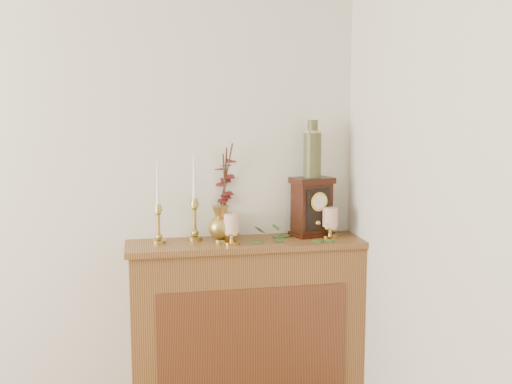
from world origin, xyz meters
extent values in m
cube|color=brown|center=(1.40, 2.10, 0.45)|extent=(1.20, 0.30, 0.90)
cube|color=brown|center=(1.40, 1.95, 0.41)|extent=(0.96, 0.01, 0.63)
cube|color=brown|center=(1.40, 2.10, 0.92)|extent=(1.24, 0.34, 0.03)
cylinder|color=#A99343|center=(0.95, 2.12, 0.94)|extent=(0.07, 0.07, 0.02)
sphere|color=#A99343|center=(0.95, 2.12, 0.96)|extent=(0.04, 0.04, 0.04)
cylinder|color=#A99343|center=(0.95, 2.12, 1.02)|extent=(0.02, 0.02, 0.12)
sphere|color=#A99343|center=(0.95, 2.12, 1.09)|extent=(0.03, 0.03, 0.03)
cone|color=#A99343|center=(0.95, 2.12, 1.11)|extent=(0.04, 0.04, 0.03)
cone|color=white|center=(0.95, 2.12, 1.23)|extent=(0.02, 0.02, 0.21)
cylinder|color=#A99343|center=(1.14, 2.16, 0.94)|extent=(0.07, 0.07, 0.02)
sphere|color=#A99343|center=(1.14, 2.16, 0.97)|extent=(0.04, 0.04, 0.04)
cylinder|color=#A99343|center=(1.14, 2.16, 1.03)|extent=(0.02, 0.02, 0.13)
sphere|color=#A99343|center=(1.14, 2.16, 1.10)|extent=(0.03, 0.03, 0.03)
cone|color=#A99343|center=(1.14, 2.16, 1.13)|extent=(0.05, 0.05, 0.04)
cone|color=white|center=(1.14, 2.16, 1.26)|extent=(0.02, 0.02, 0.23)
cylinder|color=#A99343|center=(1.26, 2.07, 0.94)|extent=(0.06, 0.06, 0.02)
sphere|color=#A99343|center=(1.26, 2.07, 1.01)|extent=(0.12, 0.12, 0.12)
cone|color=#A99343|center=(1.26, 2.07, 1.09)|extent=(0.09, 0.09, 0.06)
cylinder|color=#A99343|center=(1.30, 2.20, 0.93)|extent=(0.06, 0.06, 0.01)
ellipsoid|color=#A99343|center=(1.30, 2.20, 0.99)|extent=(0.14, 0.14, 0.12)
cylinder|color=#A99343|center=(1.30, 2.20, 1.05)|extent=(0.07, 0.07, 0.02)
cylinder|color=#472819|center=(1.30, 2.21, 1.22)|extent=(0.03, 0.09, 0.32)
cylinder|color=#472819|center=(1.30, 2.21, 1.23)|extent=(0.02, 0.07, 0.36)
cylinder|color=#472819|center=(1.31, 2.21, 1.25)|extent=(0.06, 0.11, 0.37)
cylinder|color=gold|center=(1.31, 2.03, 0.94)|extent=(0.09, 0.09, 0.02)
cylinder|color=gold|center=(1.31, 2.03, 0.96)|extent=(0.02, 0.02, 0.04)
cylinder|color=gold|center=(1.31, 2.03, 0.99)|extent=(0.08, 0.08, 0.01)
cylinder|color=beige|center=(1.31, 2.03, 1.04)|extent=(0.08, 0.08, 0.10)
cylinder|color=#472819|center=(1.31, 2.03, 1.09)|extent=(0.00, 0.00, 0.01)
cylinder|color=gold|center=(1.84, 2.09, 0.94)|extent=(0.09, 0.09, 0.02)
cylinder|color=gold|center=(1.84, 2.09, 0.96)|extent=(0.02, 0.02, 0.04)
cylinder|color=gold|center=(1.84, 2.09, 0.99)|extent=(0.08, 0.08, 0.01)
cylinder|color=beige|center=(1.84, 2.09, 1.04)|extent=(0.08, 0.08, 0.10)
cylinder|color=#472819|center=(1.84, 2.09, 1.10)|extent=(0.00, 0.00, 0.01)
cube|color=#365E24|center=(1.77, 2.03, 0.93)|extent=(0.06, 0.07, 0.00)
cube|color=#365E24|center=(1.50, 2.13, 0.93)|extent=(0.07, 0.06, 0.00)
cube|color=#365E24|center=(1.51, 2.05, 0.93)|extent=(0.05, 0.06, 0.00)
cube|color=#365E24|center=(1.86, 2.16, 0.93)|extent=(0.07, 0.07, 0.00)
cube|color=#365E24|center=(1.89, 2.00, 0.93)|extent=(0.06, 0.05, 0.00)
cube|color=#365E24|center=(1.64, 2.02, 0.93)|extent=(0.06, 0.07, 0.00)
cube|color=#365E24|center=(1.84, 2.02, 0.93)|extent=(0.07, 0.07, 0.00)
cube|color=#365E24|center=(1.75, 2.04, 0.93)|extent=(0.07, 0.07, 0.00)
cube|color=#365E24|center=(1.63, 2.17, 0.93)|extent=(0.05, 0.06, 0.00)
cube|color=#365E24|center=(1.69, 2.17, 0.93)|extent=(0.06, 0.05, 0.00)
cube|color=#365E24|center=(1.59, 2.00, 0.93)|extent=(0.07, 0.07, 0.00)
cube|color=#365E24|center=(1.46, 2.09, 0.99)|extent=(0.06, 0.05, 0.03)
cube|color=#365E24|center=(1.53, 2.02, 1.01)|extent=(0.06, 0.05, 0.03)
cube|color=#365E24|center=(1.83, 2.08, 1.00)|extent=(0.05, 0.04, 0.03)
cube|color=black|center=(1.76, 2.16, 0.94)|extent=(0.24, 0.20, 0.02)
cube|color=black|center=(1.76, 2.16, 1.08)|extent=(0.22, 0.17, 0.27)
cube|color=black|center=(1.76, 2.16, 1.23)|extent=(0.24, 0.20, 0.03)
cube|color=black|center=(1.78, 2.10, 1.08)|extent=(0.14, 0.05, 0.22)
cylinder|color=gold|center=(1.78, 2.09, 1.12)|extent=(0.10, 0.04, 0.10)
cylinder|color=silver|center=(1.78, 2.09, 1.12)|extent=(0.07, 0.02, 0.08)
sphere|color=gold|center=(1.78, 2.10, 1.01)|extent=(0.03, 0.03, 0.03)
cylinder|color=#172F22|center=(1.76, 2.16, 1.36)|extent=(0.09, 0.09, 0.24)
cylinder|color=#172F22|center=(1.76, 2.16, 1.51)|extent=(0.05, 0.05, 0.08)
cylinder|color=tan|center=(1.76, 2.16, 1.48)|extent=(0.07, 0.07, 0.02)
camera|label=1|loc=(0.86, -0.88, 1.60)|focal=42.00mm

